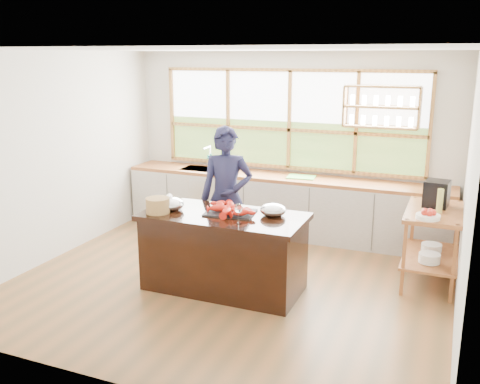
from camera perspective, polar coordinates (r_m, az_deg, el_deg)
The scene contains 18 objects.
ground_plane at distance 6.51m, azimuth -0.98°, elevation -9.53°, with size 5.00×5.00×0.00m, color brown.
room_shell at distance 6.47m, azimuth 0.97°, elevation 6.52°, with size 5.02×4.52×2.71m.
back_counter at distance 8.07m, azimuth 4.37°, elevation -1.34°, with size 4.90×0.63×0.90m.
right_shelf_unit at distance 6.66m, azimuth 19.83°, elevation -4.26°, with size 0.62×1.10×0.90m.
island at distance 6.17m, azimuth -1.74°, elevation -6.36°, with size 1.85×0.90×0.90m.
cook at distance 6.71m, azimuth -1.44°, elevation -0.63°, with size 0.66×0.43×1.80m, color #191A37.
potted_plant at distance 8.43m, azimuth -3.21°, elevation 3.31°, with size 0.13×0.09×0.24m, color slate.
cutting_board at distance 7.88m, azimuth 6.55°, elevation 1.61°, with size 0.40×0.30×0.01m, color #5EC64F.
espresso_machine at distance 6.71m, azimuth 20.24°, elevation -0.16°, with size 0.27×0.29×0.31m, color black.
wine_bottle at distance 6.45m, azimuth 20.55°, elevation -0.90°, with size 0.07×0.07×0.28m, color #BCBE55.
fruit_bowl at distance 6.20m, azimuth 19.43°, elevation -2.35°, with size 0.26×0.26×0.11m.
slate_board at distance 6.05m, azimuth -1.06°, elevation -2.21°, with size 0.55×0.40×0.02m, color black.
lobster_pile at distance 6.03m, azimuth -1.18°, elevation -1.78°, with size 0.55×0.48×0.08m.
mixing_bowl_left at distance 6.23m, azimuth -7.45°, elevation -1.28°, with size 0.32×0.32×0.15m, color #BABEC3.
mixing_bowl_right at distance 5.97m, azimuth 3.55°, elevation -1.94°, with size 0.30×0.30×0.14m, color #BABEC3.
wine_glass at distance 5.64m, azimuth -0.15°, elevation -1.84°, with size 0.08×0.08×0.22m.
wicker_basket at distance 6.12m, azimuth -8.76°, elevation -1.43°, with size 0.27×0.27×0.17m, color tan.
parchment_roll at distance 6.53m, azimuth -7.76°, elevation -0.82°, with size 0.08×0.08×0.30m, color white.
Camera 1 is at (2.37, -5.45, 2.64)m, focal length 40.00 mm.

